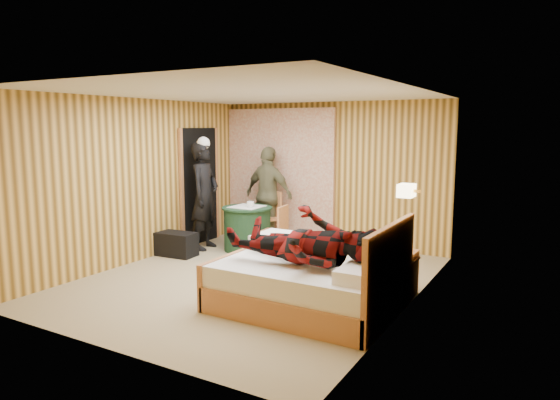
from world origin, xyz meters
The scene contains 23 objects.
floor centered at (0.00, 0.00, 0.00)m, with size 4.20×5.00×0.01m, color tan.
ceiling centered at (0.00, 0.00, 2.50)m, with size 4.20×5.00×0.01m, color silver.
wall_back centered at (0.00, 2.50, 1.25)m, with size 4.20×0.02×2.50m, color #EFBE5C.
wall_left centered at (-2.10, 0.00, 1.25)m, with size 0.02×5.00×2.50m, color #EFBE5C.
wall_right centered at (2.10, 0.00, 1.25)m, with size 0.02×5.00×2.50m, color #EFBE5C.
curtain centered at (-1.00, 2.43, 1.20)m, with size 2.20×0.08×2.40m, color beige.
doorway centered at (-2.06, 1.40, 1.02)m, with size 0.06×0.90×2.05m, color black.
wall_lamp centered at (1.92, 0.45, 1.30)m, with size 0.26×0.24×0.16m.
bed centered at (1.13, -0.53, 0.31)m, with size 1.99×1.55×1.07m.
nightstand centered at (1.88, 0.28, 0.29)m, with size 0.43×0.58×0.56m.
round_table centered at (-1.01, 1.35, 0.38)m, with size 0.84×0.84×0.75m.
chair_far centered at (-0.98, 2.01, 0.54)m, with size 0.56×0.56×0.93m.
chair_near centered at (-0.33, 1.19, 0.48)m, with size 0.41×0.41×0.83m.
duffel_bag centered at (-1.81, 0.45, 0.19)m, with size 0.67×0.36×0.38m, color black.
sneaker_left centered at (-0.07, 0.35, 0.06)m, with size 0.25×0.10×0.11m, color white.
sneaker_right centered at (0.01, 0.44, 0.05)m, with size 0.24×0.10×0.11m, color white.
woman_standing centered at (-1.70, 1.09, 0.91)m, with size 0.67×0.44×1.83m, color black.
man_at_table centered at (-1.01, 2.06, 0.86)m, with size 1.01×0.42×1.72m, color #6B6947.
man_on_bed centered at (1.15, -0.76, 0.96)m, with size 1.77×0.67×0.86m, color #640B09.
book_lower centered at (1.88, 0.23, 0.57)m, with size 0.17×0.22×0.02m, color white.
book_upper centered at (1.88, 0.23, 0.59)m, with size 0.16×0.22×0.02m, color white.
cup_nightstand centered at (1.88, 0.41, 0.61)m, with size 0.10×0.10×0.09m, color white.
cup_table centered at (-0.91, 1.30, 0.80)m, with size 0.12×0.12×0.10m, color white.
Camera 1 is at (3.58, -5.53, 2.06)m, focal length 32.00 mm.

